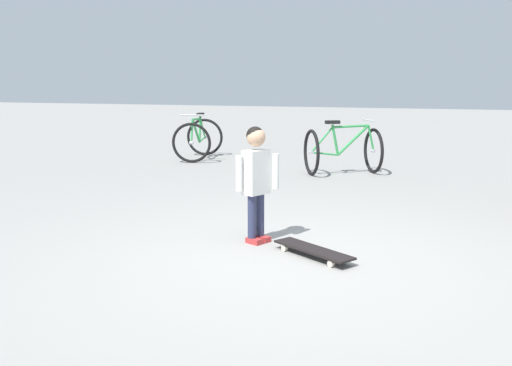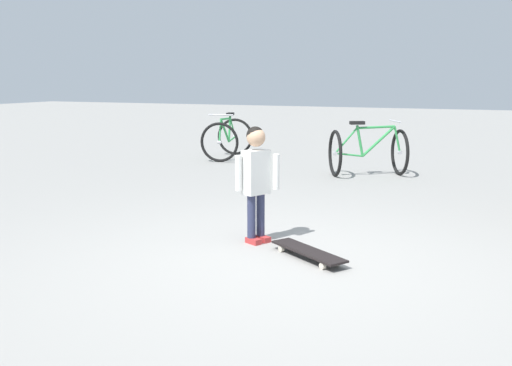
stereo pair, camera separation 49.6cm
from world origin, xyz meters
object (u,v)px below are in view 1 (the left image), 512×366
Objects in this scene: skateboard at (313,250)px; bicycle_mid at (343,150)px; child_person at (256,171)px; bicycle_far at (198,138)px.

bicycle_mid is at bearing 95.81° from skateboard.
child_person is 5.64m from bicycle_far.
skateboard is 4.36m from bicycle_mid.
bicycle_mid reaches higher than skateboard.
child_person is 0.89m from skateboard.
skateboard is 0.66× the size of bicycle_far.
skateboard is at bearing -58.15° from bicycle_far.
bicycle_mid is at bearing -18.26° from bicycle_far.
skateboard is 0.60× the size of bicycle_mid.
child_person is 0.83× the size of bicycle_mid.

